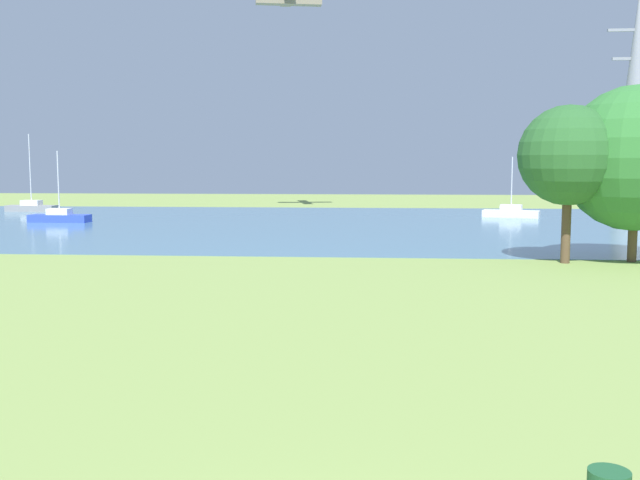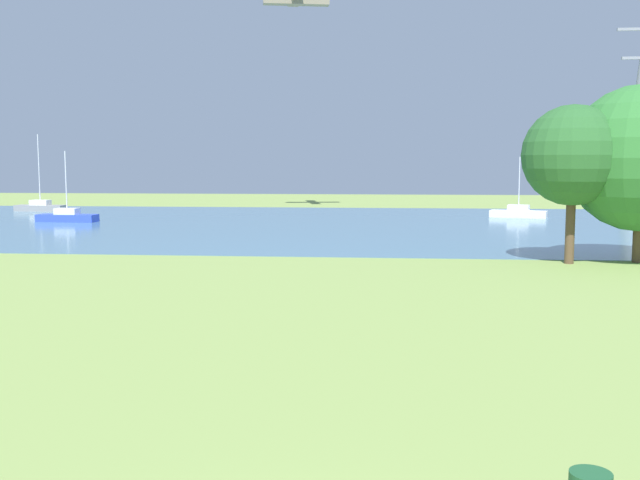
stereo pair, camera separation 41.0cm
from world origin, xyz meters
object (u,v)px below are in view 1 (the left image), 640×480
Objects in this scene: sailboat_gray at (32,207)px; tree_east_near at (636,158)px; sailboat_white at (511,212)px; electricity_pylon at (635,97)px; sailboat_blue at (60,217)px; tree_west_far at (569,156)px.

tree_east_near is (45.99, -32.40, 4.55)m from sailboat_gray.
sailboat_white is 0.62× the size of tree_east_near.
electricity_pylon reaches higher than sailboat_gray.
electricity_pylon is (53.08, 25.37, 11.32)m from sailboat_blue.
sailboat_gray is 0.88× the size of tree_east_near.
tree_west_far is at bearing -95.17° from sailboat_white.
sailboat_blue is 14.48m from sailboat_gray.
electricity_pylon reaches higher than tree_east_near.
tree_east_near is at bearing -35.16° from sailboat_gray.
sailboat_white is 0.22× the size of electricity_pylon.
sailboat_gray is (-45.28, 3.89, 0.02)m from sailboat_white.
sailboat_blue is 0.76× the size of sailboat_gray.
tree_west_far reaches higher than sailboat_white.
sailboat_blue reaches higher than sailboat_white.
sailboat_blue is 38.02m from sailboat_white.
tree_west_far is 0.32× the size of electricity_pylon.
sailboat_gray is 56.44m from tree_east_near.
sailboat_blue is at bearing -154.46° from electricity_pylon.
sailboat_blue is at bearing -55.82° from sailboat_gray.
sailboat_gray reaches higher than sailboat_white.
sailboat_white is 0.70× the size of tree_west_far.
tree_east_near is (0.71, -28.51, 4.58)m from sailboat_white.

